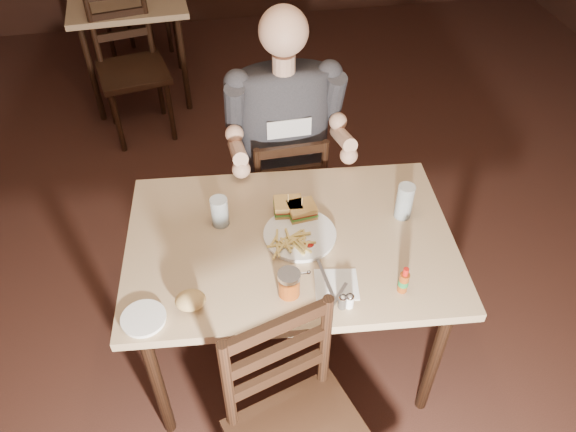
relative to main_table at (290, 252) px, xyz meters
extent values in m
plane|color=black|center=(0.25, 0.30, -0.70)|extent=(7.00, 7.00, 0.00)
cube|color=tan|center=(0.00, 0.00, 0.05)|extent=(1.36, 0.97, 0.04)
cylinder|color=black|center=(-0.59, -0.29, -0.33)|extent=(0.05, 0.05, 0.73)
cylinder|color=black|center=(-0.52, 0.39, -0.33)|extent=(0.05, 0.05, 0.73)
cylinder|color=black|center=(0.52, -0.39, -0.33)|extent=(0.05, 0.05, 0.73)
cylinder|color=black|center=(0.59, 0.29, -0.33)|extent=(0.05, 0.05, 0.73)
cylinder|color=black|center=(-1.00, 2.22, -0.33)|extent=(0.04, 0.04, 0.73)
cylinder|color=black|center=(-1.03, 2.86, -0.33)|extent=(0.04, 0.04, 0.73)
cylinder|color=black|center=(-0.36, 2.26, -0.33)|extent=(0.04, 0.04, 0.73)
cylinder|color=black|center=(-0.39, 2.90, -0.33)|extent=(0.04, 0.04, 0.73)
cylinder|color=white|center=(0.04, 0.01, 0.08)|extent=(0.30, 0.30, 0.02)
ellipsoid|color=maroon|center=(0.06, -0.06, 0.10)|extent=(0.04, 0.04, 0.01)
cylinder|color=silver|center=(-0.26, 0.14, 0.14)|extent=(0.08, 0.08, 0.13)
cylinder|color=silver|center=(0.48, 0.05, 0.15)|extent=(0.07, 0.07, 0.16)
cube|color=white|center=(0.12, -0.26, 0.08)|extent=(0.18, 0.17, 0.00)
cube|color=silver|center=(0.09, -0.22, 0.08)|extent=(0.03, 0.21, 0.00)
cube|color=silver|center=(0.11, -0.32, 0.08)|extent=(0.11, 0.13, 0.00)
cylinder|color=white|center=(-0.57, -0.29, 0.08)|extent=(0.16, 0.16, 0.01)
ellipsoid|color=tan|center=(-0.40, -0.27, 0.12)|extent=(0.12, 0.10, 0.06)
camera|label=1|loc=(-0.29, -1.51, 1.66)|focal=35.00mm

